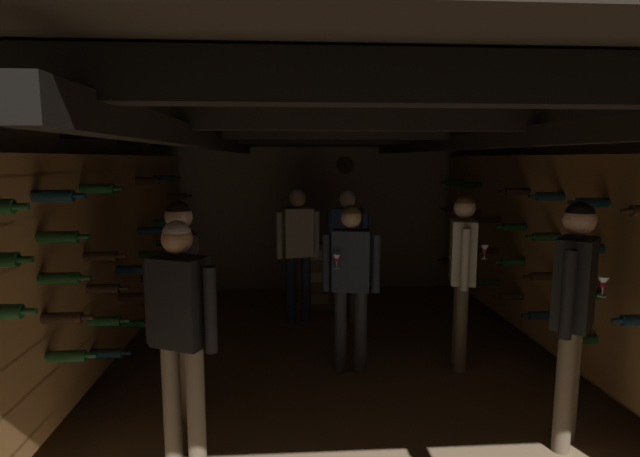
{
  "coord_description": "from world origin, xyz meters",
  "views": [
    {
      "loc": [
        -0.44,
        -4.34,
        2.02
      ],
      "look_at": [
        -0.12,
        0.42,
        1.34
      ],
      "focal_mm": 27.77,
      "sensor_mm": 36.0,
      "label": 1
    }
  ],
  "objects": [
    {
      "name": "ground_plane",
      "position": [
        0.0,
        0.0,
        0.0
      ],
      "size": [
        8.4,
        8.4,
        0.0
      ],
      "primitive_type": "plane",
      "color": "#8C7051"
    },
    {
      "name": "person_guest_near_left",
      "position": [
        -1.13,
        -1.22,
        0.99
      ],
      "size": [
        0.5,
        0.34,
        1.63
      ],
      "color": "brown",
      "rests_on": "ground_plane"
    },
    {
      "name": "person_guest_mid_left",
      "position": [
        -1.26,
        -0.58,
        1.04
      ],
      "size": [
        0.4,
        0.51,
        1.7
      ],
      "color": "brown",
      "rests_on": "ground_plane"
    },
    {
      "name": "person_guest_mid_right",
      "position": [
        1.22,
        0.15,
        1.02
      ],
      "size": [
        0.33,
        0.53,
        1.68
      ],
      "color": "brown",
      "rests_on": "ground_plane"
    },
    {
      "name": "person_guest_rear_center",
      "position": [
        -0.31,
        1.61,
        1.0
      ],
      "size": [
        0.53,
        0.38,
        1.66
      ],
      "color": "#232D4C",
      "rests_on": "ground_plane"
    },
    {
      "name": "room_shell",
      "position": [
        -0.0,
        0.27,
        1.42
      ],
      "size": [
        4.72,
        6.52,
        2.41
      ],
      "color": "gray",
      "rests_on": "ground_plane"
    },
    {
      "name": "display_bottle",
      "position": [
        -0.15,
        2.26,
        1.04
      ],
      "size": [
        0.08,
        0.08,
        0.35
      ],
      "color": "black",
      "rests_on": "wine_crate_stack"
    },
    {
      "name": "person_guest_far_right",
      "position": [
        0.3,
        1.61,
        1.0
      ],
      "size": [
        0.49,
        0.35,
        1.65
      ],
      "color": "brown",
      "rests_on": "ground_plane"
    },
    {
      "name": "wine_crate_stack",
      "position": [
        -0.05,
        2.22,
        0.45
      ],
      "size": [
        0.52,
        0.35,
        0.9
      ],
      "color": "olive",
      "rests_on": "ground_plane"
    },
    {
      "name": "person_host_center",
      "position": [
        0.15,
        0.12,
        0.96
      ],
      "size": [
        0.53,
        0.33,
        1.6
      ],
      "color": "#2D2D33",
      "rests_on": "ground_plane"
    },
    {
      "name": "person_guest_near_right",
      "position": [
        1.51,
        -1.2,
        1.06
      ],
      "size": [
        0.39,
        0.46,
        1.74
      ],
      "color": "brown",
      "rests_on": "ground_plane"
    }
  ]
}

